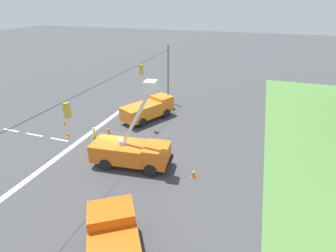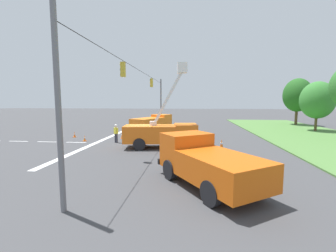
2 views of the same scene
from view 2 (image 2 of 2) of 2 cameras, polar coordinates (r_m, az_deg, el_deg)
The scene contains 13 objects.
ground_plane at distance 21.11m, azimuth -6.55°, elevation -4.49°, with size 200.00×200.00×0.00m, color #424244.
lane_markings at distance 23.12m, azimuth -21.14°, elevation -3.92°, with size 17.60×15.25×0.01m.
signal_gantry at distance 20.71m, azimuth -6.72°, elevation 7.12°, with size 26.20×0.33×7.20m.
tree_far_west at distance 42.77m, azimuth 30.03°, elevation 6.79°, with size 4.97×4.37×7.67m.
tree_west at distance 35.15m, azimuth 33.71°, elevation 5.48°, with size 4.03×4.23×6.50m.
utility_truck_bucket_lift at distance 18.99m, azimuth -1.57°, elevation -1.47°, with size 2.95×6.48×7.06m.
utility_truck_support_near at distance 28.00m, azimuth -3.92°, elevation 0.71°, with size 6.50×4.75×2.22m.
utility_truck_support_far at distance 10.73m, azimuth 9.58°, elevation -8.81°, with size 6.19×5.24×2.26m.
road_worker at distance 21.94m, azimuth -13.07°, elevation -1.56°, with size 0.43×0.54×1.77m.
traffic_cone_foreground_left at distance 24.35m, azimuth -11.51°, elevation -2.20°, with size 0.36×0.36×0.79m.
traffic_cone_foreground_right at distance 23.76m, azimuth -20.43°, elevation -2.95°, with size 0.36×0.36×0.60m.
traffic_cone_mid_left at distance 26.74m, azimuth -22.64°, elevation -2.03°, with size 0.36×0.36×0.61m.
traffic_cone_near_bucket at distance 19.24m, azimuth 13.43°, elevation -4.45°, with size 0.36×0.36×0.81m.
Camera 2 is at (20.24, 4.52, 3.93)m, focal length 24.00 mm.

